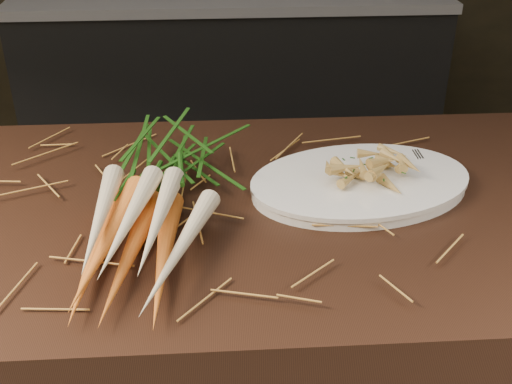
# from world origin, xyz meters

# --- Properties ---
(back_counter) EXTENTS (1.82, 0.62, 0.84)m
(back_counter) POSITION_xyz_m (0.30, 2.18, 0.42)
(back_counter) COLOR black
(back_counter) RESTS_ON ground
(straw_bedding) EXTENTS (1.40, 0.60, 0.02)m
(straw_bedding) POSITION_xyz_m (0.00, 0.30, 0.91)
(straw_bedding) COLOR #A47131
(straw_bedding) RESTS_ON main_counter
(root_veg_bunch) EXTENTS (0.22, 0.58, 0.10)m
(root_veg_bunch) POSITION_xyz_m (0.12, 0.29, 0.95)
(root_veg_bunch) COLOR #C64D1D
(root_veg_bunch) RESTS_ON main_counter
(serving_platter) EXTENTS (0.43, 0.32, 0.02)m
(serving_platter) POSITION_xyz_m (0.47, 0.33, 0.91)
(serving_platter) COLOR white
(serving_platter) RESTS_ON main_counter
(roasted_veg_heap) EXTENTS (0.21, 0.17, 0.04)m
(roasted_veg_heap) POSITION_xyz_m (0.47, 0.33, 0.94)
(roasted_veg_heap) COLOR #AF8C44
(roasted_veg_heap) RESTS_ON serving_platter
(serving_fork) EXTENTS (0.01, 0.14, 0.00)m
(serving_fork) POSITION_xyz_m (0.61, 0.34, 0.92)
(serving_fork) COLOR silver
(serving_fork) RESTS_ON serving_platter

